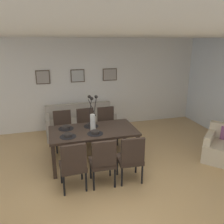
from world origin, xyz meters
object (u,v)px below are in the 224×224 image
at_px(dining_chair_far_left, 103,160).
at_px(dining_chair_far_right, 86,125).
at_px(dining_chair_near_left, 73,164).
at_px(framed_picture_left, 43,77).
at_px(centerpiece_vase, 93,117).
at_px(bowl_far_right, 91,125).
at_px(dining_chair_mid_left, 131,157).
at_px(dining_chair_near_right, 63,128).
at_px(bowl_far_left, 95,132).
at_px(dining_table, 93,133).
at_px(bowl_near_right, 66,127).
at_px(sofa, 80,124).
at_px(framed_picture_center, 78,76).
at_px(bowl_near_left, 68,135).
at_px(dining_chair_mid_right, 107,124).
at_px(framed_picture_right, 110,75).

bearing_deg(dining_chair_far_left, dining_chair_far_right, 89.75).
relative_size(dining_chair_near_left, framed_picture_left, 2.43).
relative_size(centerpiece_vase, bowl_far_right, 4.32).
bearing_deg(dining_chair_far_right, dining_chair_mid_left, -74.47).
relative_size(dining_chair_near_right, bowl_far_left, 5.41).
relative_size(dining_chair_near_left, bowl_far_left, 5.41).
relative_size(dining_chair_far_left, dining_chair_far_right, 1.00).
distance_m(dining_table, bowl_near_right, 0.59).
xyz_separation_m(bowl_far_left, sofa, (-0.04, 1.88, -0.50)).
bearing_deg(bowl_far_left, framed_picture_left, 111.94).
relative_size(centerpiece_vase, framed_picture_center, 1.87).
distance_m(bowl_far_left, sofa, 1.95).
xyz_separation_m(bowl_near_left, framed_picture_left, (-0.41, 2.36, 0.79)).
xyz_separation_m(dining_chair_mid_left, framed_picture_left, (-1.46, 3.06, 1.06)).
distance_m(dining_table, dining_chair_mid_left, 1.06).
bearing_deg(sofa, bowl_far_left, -88.71).
relative_size(dining_chair_near_left, bowl_far_right, 5.41).
xyz_separation_m(dining_chair_far_right, centerpiece_vase, (-0.00, -0.90, 0.51)).
relative_size(dining_chair_near_right, dining_chair_mid_right, 1.00).
height_order(dining_chair_far_right, centerpiece_vase, centerpiece_vase).
bearing_deg(dining_chair_mid_right, framed_picture_right, 71.40).
xyz_separation_m(bowl_near_left, sofa, (0.50, 1.88, -0.50)).
bearing_deg(sofa, dining_chair_mid_left, -77.93).
height_order(dining_chair_near_right, framed_picture_right, framed_picture_right).
bearing_deg(dining_chair_near_right, framed_picture_right, 40.01).
height_order(bowl_near_left, bowl_far_right, same).
distance_m(dining_table, dining_chair_mid_right, 1.04).
relative_size(dining_chair_mid_right, sofa, 0.50).
relative_size(dining_chair_far_right, bowl_far_right, 5.41).
bearing_deg(dining_chair_far_left, bowl_far_left, 89.63).
relative_size(bowl_near_right, framed_picture_right, 0.40).
distance_m(dining_chair_mid_left, centerpiece_vase, 1.17).
relative_size(sofa, framed_picture_center, 4.73).
distance_m(dining_chair_mid_left, bowl_far_right, 1.28).
bearing_deg(dining_chair_far_left, dining_table, 89.72).
bearing_deg(bowl_near_right, bowl_far_right, 0.00).
xyz_separation_m(bowl_near_right, framed_picture_right, (1.49, 1.92, 0.79)).
bearing_deg(dining_chair_mid_left, dining_chair_mid_right, 89.41).
bearing_deg(sofa, bowl_near_right, -109.04).
height_order(dining_chair_far_right, sofa, dining_chair_far_right).
xyz_separation_m(dining_table, framed_picture_center, (0.00, 2.14, 0.90)).
xyz_separation_m(dining_chair_mid_left, dining_chair_mid_right, (0.02, 1.80, 0.00)).
distance_m(sofa, framed_picture_right, 1.70).
relative_size(dining_chair_mid_left, centerpiece_vase, 1.25).
xyz_separation_m(dining_chair_far_left, bowl_far_right, (0.00, 1.11, 0.27)).
distance_m(bowl_near_right, sofa, 1.61).
distance_m(bowl_near_left, bowl_near_right, 0.44).
bearing_deg(dining_chair_far_left, bowl_far_right, 89.77).
bearing_deg(dining_chair_near_left, dining_chair_mid_left, -1.88).
height_order(dining_chair_mid_left, centerpiece_vase, centerpiece_vase).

